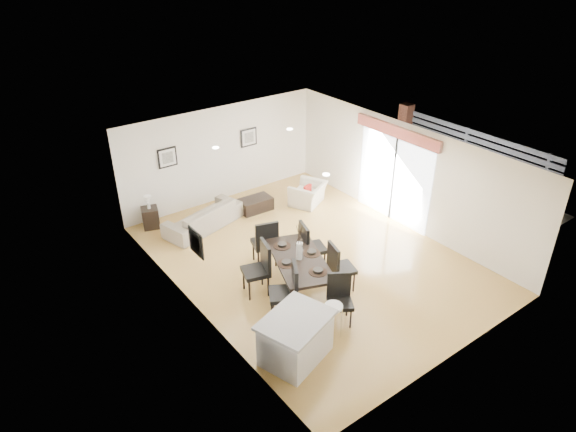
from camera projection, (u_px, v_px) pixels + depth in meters
ground at (311, 259)px, 12.09m from camera, size 8.00×8.00×0.00m
wall_back at (221, 154)px, 14.25m from camera, size 6.00×0.04×2.70m
wall_front at (462, 298)px, 8.64m from camera, size 6.00×0.04×2.70m
wall_left at (191, 252)px, 9.87m from camera, size 0.04×8.00×2.70m
wall_right at (404, 175)px, 13.01m from camera, size 0.04×8.00×2.70m
ceiling at (313, 152)px, 10.79m from camera, size 6.00×8.00×0.02m
sofa at (203, 216)px, 13.25m from camera, size 2.29×1.37×0.63m
armchair at (308, 194)px, 14.41m from camera, size 1.23×1.18×0.62m
courtyard_plant_a at (463, 182)px, 15.01m from camera, size 0.71×0.63×0.71m
courtyard_plant_b at (442, 172)px, 15.58m from camera, size 0.50×0.50×0.71m
dining_table at (299, 262)px, 10.69m from camera, size 1.59×2.16×0.81m
dining_chair_wnear at (288, 289)px, 9.98m from camera, size 0.74×0.74×1.20m
dining_chair_wfar at (260, 266)px, 10.69m from camera, size 0.65×0.65×1.18m
dining_chair_enear at (338, 265)px, 10.77m from camera, size 0.62×0.62×1.12m
dining_chair_efar at (309, 244)px, 11.44m from camera, size 0.65×0.65×1.16m
dining_chair_head at (340, 296)px, 9.93m from camera, size 0.64×0.64×1.04m
dining_chair_foot at (266, 241)px, 11.54m from camera, size 0.66×0.66×1.18m
vase at (299, 245)px, 10.49m from camera, size 1.03×1.58×0.80m
coffee_table at (255, 204)px, 14.13m from camera, size 0.92×0.57×0.36m
side_table at (151, 218)px, 13.28m from camera, size 0.51×0.51×0.55m
table_lamp at (148, 200)px, 13.03m from camera, size 0.18×0.18×0.35m
cushion at (308, 190)px, 14.21m from camera, size 0.29×0.16×0.28m
kitchen_island at (296, 338)px, 9.08m from camera, size 1.50×1.31×0.88m
bar_stool at (333, 310)px, 9.44m from camera, size 0.34×0.34×0.75m
framed_print_back_left at (167, 158)px, 13.24m from camera, size 0.52×0.04×0.52m
framed_print_back_right at (249, 137)px, 14.55m from camera, size 0.52×0.04×0.52m
framed_print_left_wall at (196, 243)px, 9.60m from camera, size 0.04×0.52×0.52m
sliding_door at (395, 160)px, 13.05m from camera, size 0.12×2.70×2.57m
courtyard at (452, 153)px, 15.48m from camera, size 6.00×6.00×2.00m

